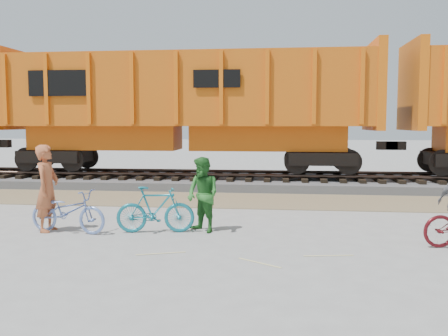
{
  "coord_description": "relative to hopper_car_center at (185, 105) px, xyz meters",
  "views": [
    {
      "loc": [
        1.16,
        -9.43,
        2.36
      ],
      "look_at": [
        -0.12,
        1.5,
        1.36
      ],
      "focal_mm": 40.0,
      "sensor_mm": 36.0,
      "label": 1
    }
  ],
  "objects": [
    {
      "name": "person_man",
      "position": [
        1.93,
        -7.91,
        -2.19
      ],
      "size": [
        1.0,
        0.98,
        1.63
      ],
      "primitive_type": "imported",
      "rotation": [
        0.0,
        0.0,
        -0.68
      ],
      "color": "#286B27",
      "rests_on": "ground"
    },
    {
      "name": "person_solo",
      "position": [
        -1.44,
        -8.23,
        -2.06
      ],
      "size": [
        0.47,
        0.7,
        1.89
      ],
      "primitive_type": "imported",
      "rotation": [
        0.0,
        0.0,
        1.59
      ],
      "color": "#B65B33",
      "rests_on": "ground"
    },
    {
      "name": "ballast_bed",
      "position": [
        2.46,
        0.0,
        -2.86
      ],
      "size": [
        120.0,
        4.0,
        0.3
      ],
      "primitive_type": "cube",
      "color": "slate",
      "rests_on": "ground"
    },
    {
      "name": "hopper_car_center",
      "position": [
        0.0,
        0.0,
        0.0
      ],
      "size": [
        14.0,
        3.13,
        4.65
      ],
      "color": "black",
      "rests_on": "track"
    },
    {
      "name": "bicycle_teal",
      "position": [
        0.93,
        -8.11,
        -2.5
      ],
      "size": [
        1.72,
        0.72,
        1.0
      ],
      "primitive_type": "imported",
      "rotation": [
        0.0,
        0.0,
        1.73
      ],
      "color": "#167587",
      "rests_on": "ground"
    },
    {
      "name": "gravel_strip",
      "position": [
        2.46,
        -3.5,
        -3.0
      ],
      "size": [
        120.0,
        3.0,
        0.02
      ],
      "primitive_type": "cube",
      "color": "#887254",
      "rests_on": "ground"
    },
    {
      "name": "ground",
      "position": [
        2.46,
        -9.0,
        -3.01
      ],
      "size": [
        120.0,
        120.0,
        0.0
      ],
      "primitive_type": "plane",
      "color": "#9E9E99",
      "rests_on": "ground"
    },
    {
      "name": "bicycle_blue",
      "position": [
        -0.94,
        -8.33,
        -2.54
      ],
      "size": [
        1.86,
        0.92,
        0.94
      ],
      "primitive_type": "imported",
      "rotation": [
        0.0,
        0.0,
        1.4
      ],
      "color": "#6D88CB",
      "rests_on": "ground"
    },
    {
      "name": "track",
      "position": [
        2.46,
        0.0,
        -2.53
      ],
      "size": [
        120.0,
        2.6,
        0.24
      ],
      "color": "black",
      "rests_on": "ballast_bed"
    }
  ]
}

